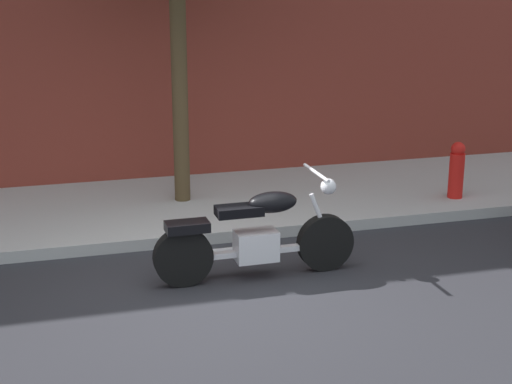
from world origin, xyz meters
TOP-DOWN VIEW (x-y plane):
  - ground_plane at (0.00, 0.00)m, footprint 60.00×60.00m
  - sidewalk at (0.00, 2.72)m, footprint 21.56×2.67m
  - motorcycle at (0.49, 0.30)m, footprint 2.16×0.70m
  - fire_hydrant at (3.75, 1.94)m, footprint 0.20×0.20m

SIDE VIEW (x-z plane):
  - ground_plane at x=0.00m, z-range 0.00..0.00m
  - sidewalk at x=0.00m, z-range 0.00..0.14m
  - motorcycle at x=0.49m, z-range -0.11..1.00m
  - fire_hydrant at x=3.75m, z-range 0.00..0.91m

